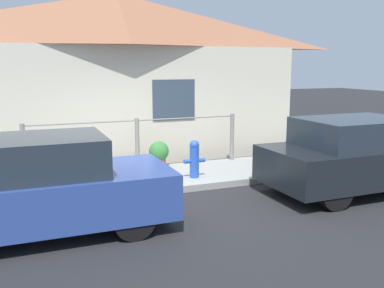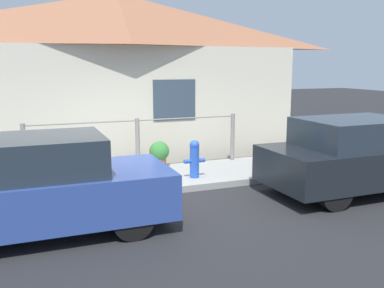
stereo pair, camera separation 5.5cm
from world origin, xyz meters
The scene contains 8 objects.
ground_plane centered at (0.00, 0.00, 0.00)m, with size 60.00×60.00×0.00m, color #262628.
sidewalk centered at (0.00, 0.96, 0.07)m, with size 24.00×1.93×0.13m.
house centered at (0.00, 3.51, 3.36)m, with size 9.54×2.23×4.25m.
fence centered at (0.00, 1.78, 0.77)m, with size 4.90×0.10×1.15m.
car_left centered at (-2.20, -1.16, 0.72)m, with size 3.72×1.63×1.46m.
car_right centered at (3.64, -1.16, 0.73)m, with size 3.79×1.73×1.46m.
fire_hydrant centered at (0.89, 0.54, 0.55)m, with size 0.46×0.21×0.79m.
potted_plant_near_hydrant centered at (0.47, 1.66, 0.47)m, with size 0.46×0.46×0.61m.
Camera 1 is at (-2.38, -7.52, 2.46)m, focal length 40.00 mm.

